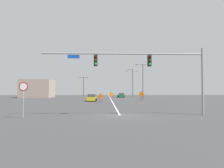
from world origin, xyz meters
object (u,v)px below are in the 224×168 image
traffic_signal_assembly (146,64)px  street_lamp_mid_left (143,78)px  street_lamp_far_left (132,82)px  street_lamp_far_right (84,85)px  construction_sign_median_far (111,94)px  construction_sign_left_lane (142,95)px  car_yellow_passing (92,98)px  street_lamp_near_left (132,81)px  car_green_far (121,95)px  stop_sign (23,93)px  construction_sign_right_shoulder (100,97)px

traffic_signal_assembly → street_lamp_mid_left: size_ratio=1.53×
traffic_signal_assembly → street_lamp_far_left: size_ratio=1.54×
street_lamp_far_right → construction_sign_median_far: bearing=-68.1°
street_lamp_far_left → construction_sign_left_lane: 27.28m
street_lamp_mid_left → car_yellow_passing: size_ratio=2.54×
street_lamp_near_left → construction_sign_left_lane: size_ratio=4.40×
traffic_signal_assembly → street_lamp_near_left: size_ratio=1.60×
traffic_signal_assembly → street_lamp_mid_left: bearing=79.6°
construction_sign_median_far → car_yellow_passing: 11.13m
construction_sign_median_far → car_green_far: bearing=73.0°
street_lamp_mid_left → street_lamp_near_left: bearing=93.7°
traffic_signal_assembly → street_lamp_far_right: 60.64m
street_lamp_mid_left → car_green_far: 10.37m
stop_sign → car_yellow_passing: stop_sign is taller
construction_sign_left_lane → car_green_far: 21.45m
street_lamp_far_left → stop_sign: bearing=-107.4°
street_lamp_mid_left → street_lamp_far_right: bearing=133.6°
street_lamp_near_left → construction_sign_right_shoulder: 39.09m
street_lamp_far_right → construction_sign_right_shoulder: size_ratio=4.20×
stop_sign → car_yellow_passing: bearing=81.0°
street_lamp_mid_left → construction_sign_median_far: 11.57m
street_lamp_mid_left → car_yellow_passing: 21.09m
construction_sign_median_far → car_green_far: construction_sign_median_far is taller
street_lamp_near_left → street_lamp_mid_left: street_lamp_mid_left is taller
car_green_far → car_yellow_passing: (-7.99, -21.82, 0.04)m
street_lamp_near_left → car_yellow_passing: 34.12m
street_lamp_far_left → construction_sign_right_shoulder: bearing=-107.4°
stop_sign → street_lamp_far_left: bearing=72.6°
street_lamp_far_left → street_lamp_far_right: bearing=155.7°
construction_sign_median_far → stop_sign: bearing=-103.4°
street_lamp_near_left → street_lamp_far_left: bearing=-95.0°
street_lamp_far_right → construction_sign_median_far: street_lamp_far_right is taller
car_green_far → street_lamp_mid_left: bearing=-49.1°
street_lamp_far_left → street_lamp_far_right: (-18.33, 8.26, -0.92)m
construction_sign_right_shoulder → stop_sign: bearing=-107.3°
construction_sign_right_shoulder → street_lamp_far_left: bearing=72.6°
construction_sign_right_shoulder → car_yellow_passing: construction_sign_right_shoulder is taller
traffic_signal_assembly → street_lamp_far_right: (-12.57, 59.33, -0.28)m
street_lamp_near_left → street_lamp_mid_left: size_ratio=0.95×
street_lamp_far_right → construction_sign_median_far: 27.72m
street_lamp_far_left → street_lamp_near_left: bearing=85.0°
street_lamp_mid_left → construction_sign_right_shoulder: bearing=-119.4°
construction_sign_left_lane → traffic_signal_assembly: bearing=-99.5°
traffic_signal_assembly → car_yellow_passing: (-6.75, 23.58, -4.07)m
street_lamp_near_left → car_yellow_passing: street_lamp_near_left is taller
street_lamp_far_right → construction_sign_left_lane: size_ratio=3.47×
construction_sign_left_lane → stop_sign: bearing=-119.8°
stop_sign → construction_sign_left_lane: stop_sign is taller
traffic_signal_assembly → street_lamp_near_left: (6.08, 54.82, 0.85)m
construction_sign_left_lane → construction_sign_median_far: size_ratio=1.10×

